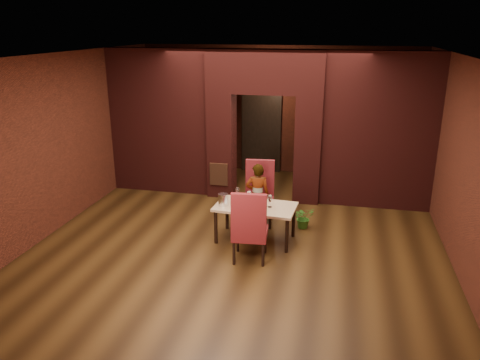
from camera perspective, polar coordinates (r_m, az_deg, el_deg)
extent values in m
plane|color=#412810|center=(8.71, 0.61, -6.53)|extent=(8.00, 8.00, 0.00)
cube|color=silver|center=(7.91, 0.69, 14.99)|extent=(7.00, 8.00, 0.04)
cube|color=maroon|center=(12.02, 4.61, 8.44)|extent=(7.00, 0.04, 3.20)
cube|color=maroon|center=(4.56, -9.85, -8.93)|extent=(7.00, 0.04, 3.20)
cube|color=maroon|center=(9.49, -20.57, 4.63)|extent=(0.04, 8.00, 3.20)
cube|color=maroon|center=(8.22, 25.30, 2.01)|extent=(0.04, 8.00, 3.20)
cube|color=maroon|center=(10.37, -2.24, 4.34)|extent=(0.55, 0.55, 2.30)
cube|color=maroon|center=(10.07, 8.31, 3.72)|extent=(0.55, 0.55, 2.30)
cube|color=maroon|center=(9.90, 3.12, 13.06)|extent=(2.45, 0.55, 0.90)
cube|color=maroon|center=(10.71, -9.65, 7.01)|extent=(2.28, 0.35, 3.20)
cube|color=maroon|center=(9.97, 16.57, 5.67)|extent=(2.28, 0.35, 3.20)
cube|color=brown|center=(10.26, -2.61, 0.69)|extent=(0.40, 0.03, 0.50)
cube|color=black|center=(12.13, 2.63, 5.92)|extent=(0.90, 0.08, 2.10)
cube|color=black|center=(12.09, 2.59, 5.88)|extent=(1.02, 0.04, 2.22)
cube|color=tan|center=(8.34, 1.88, -5.24)|extent=(1.45, 0.88, 0.66)
cube|color=maroon|center=(8.91, 2.33, -1.70)|extent=(0.61, 0.61, 1.22)
cube|color=maroon|center=(7.57, 1.25, -5.45)|extent=(0.60, 0.60, 1.22)
imported|color=white|center=(8.82, 2.14, -1.86)|extent=(0.49, 0.35, 1.24)
cube|color=silver|center=(8.05, 0.09, -3.56)|extent=(0.34, 0.30, 0.00)
cylinder|color=silver|center=(8.19, -2.05, -2.41)|extent=(0.17, 0.17, 0.21)
cylinder|color=white|center=(8.32, -0.30, -1.80)|extent=(0.07, 0.07, 0.28)
imported|color=#326E1E|center=(8.95, 7.77, -4.54)|extent=(0.49, 0.47, 0.42)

